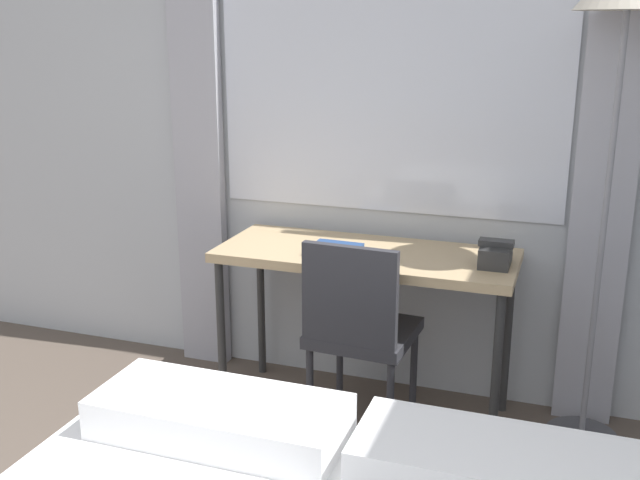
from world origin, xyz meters
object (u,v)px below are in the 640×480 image
(desk_chair, at_px, (359,325))
(telephone, at_px, (496,254))
(book, at_px, (334,249))
(desk, at_px, (366,266))
(standing_lamp, at_px, (626,23))

(desk_chair, bearing_deg, telephone, 24.60)
(book, bearing_deg, desk, 26.29)
(standing_lamp, height_order, telephone, standing_lamp)
(standing_lamp, relative_size, telephone, 11.17)
(desk_chair, bearing_deg, standing_lamp, 20.58)
(desk_chair, xyz_separation_m, telephone, (0.50, 0.19, 0.29))
(desk_chair, relative_size, telephone, 4.98)
(desk, xyz_separation_m, book, (-0.12, -0.06, 0.08))
(desk, relative_size, standing_lamp, 0.65)
(desk, distance_m, desk_chair, 0.28)
(desk, height_order, book, book)
(desk_chair, relative_size, standing_lamp, 0.45)
(desk_chair, height_order, telephone, desk_chair)
(standing_lamp, distance_m, book, 1.38)
(telephone, xyz_separation_m, book, (-0.65, -0.04, -0.03))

